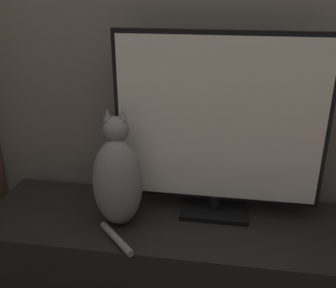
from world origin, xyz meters
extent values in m
cube|color=#756B5B|center=(0.00, 1.22, 1.30)|extent=(4.80, 0.05, 2.60)
cube|color=black|center=(0.00, 0.94, 0.27)|extent=(1.59, 0.49, 0.54)
cube|color=black|center=(0.17, 1.02, 0.55)|extent=(0.29, 0.17, 0.02)
cylinder|color=black|center=(0.17, 1.02, 0.59)|extent=(0.04, 0.04, 0.07)
cube|color=black|center=(0.17, 1.03, 0.95)|extent=(0.84, 0.02, 0.69)
cube|color=silver|center=(0.17, 1.02, 0.95)|extent=(0.80, 0.01, 0.66)
ellipsoid|color=gray|center=(-0.21, 0.89, 0.72)|extent=(0.22, 0.21, 0.37)
ellipsoid|color=silver|center=(-0.22, 0.95, 0.70)|extent=(0.12, 0.08, 0.20)
sphere|color=gray|center=(-0.21, 0.92, 0.94)|extent=(0.12, 0.12, 0.10)
cone|color=gray|center=(-0.24, 0.91, 1.00)|extent=(0.04, 0.04, 0.04)
cone|color=gray|center=(-0.19, 0.92, 1.00)|extent=(0.04, 0.04, 0.04)
cylinder|color=gray|center=(-0.19, 0.76, 0.55)|extent=(0.17, 0.18, 0.03)
camera|label=1|loc=(0.20, -0.44, 1.47)|focal=42.00mm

